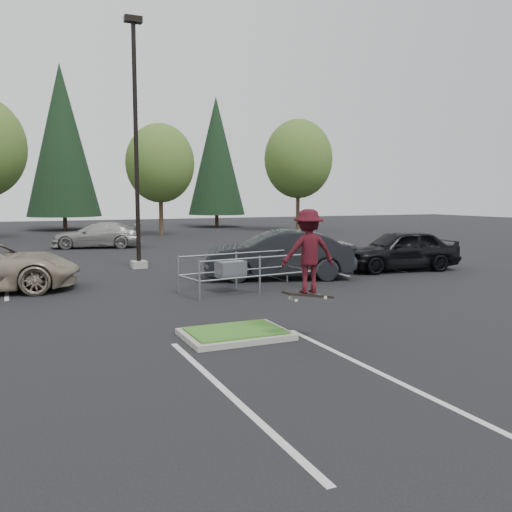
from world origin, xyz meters
name	(u,v)px	position (x,y,z in m)	size (l,w,h in m)	color
ground	(235,337)	(0.00, 0.00, 0.00)	(120.00, 120.00, 0.00)	black
grass_median	(235,333)	(0.00, 0.00, 0.08)	(2.20, 1.60, 0.16)	gray
stall_lines	(120,295)	(-1.35, 6.02, 0.00)	(22.62, 17.60, 0.01)	beige
light_pole	(136,158)	(0.50, 12.00, 4.56)	(0.70, 0.60, 10.12)	gray
decid_c	(160,166)	(5.99, 29.83, 5.25)	(5.12, 5.12, 8.38)	#38281C
decid_d	(298,161)	(17.99, 30.33, 5.91)	(5.76, 5.76, 9.43)	#38281C
conif_b	(62,140)	(0.00, 40.50, 7.85)	(6.38, 6.38, 14.50)	#38281C
conif_c	(216,156)	(14.00, 39.50, 6.85)	(5.50, 5.50, 12.50)	#38281C
cart_corral	(235,269)	(2.03, 5.07, 0.74)	(4.33, 2.06, 1.18)	#919599
skateboarder	(308,252)	(1.20, -1.00, 1.88)	(1.18, 0.78, 1.85)	black
car_r_charc	(278,254)	(4.50, 7.00, 0.89)	(1.88, 5.40, 1.78)	black
car_r_black	(400,250)	(10.00, 7.00, 0.83)	(1.96, 4.88, 1.66)	black
car_far_silver	(98,235)	(0.26, 22.00, 0.74)	(2.06, 5.07, 1.47)	#9F9E9A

